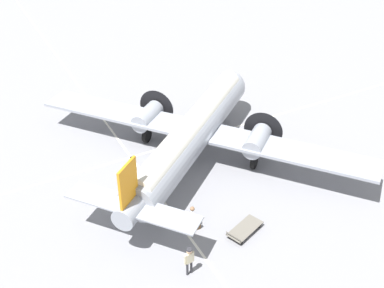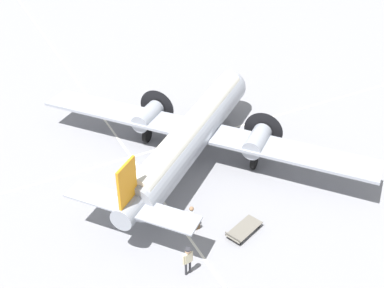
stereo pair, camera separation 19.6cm
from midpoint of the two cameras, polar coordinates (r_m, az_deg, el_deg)
name	(u,v)px [view 1 (the left image)]	position (r m, az deg, el deg)	size (l,w,h in m)	color
ground_plane	(192,163)	(33.84, -0.17, -2.21)	(300.00, 300.00, 0.00)	gray
apron_line_eastwest	(176,144)	(35.76, -2.12, -0.03)	(120.00, 0.16, 0.01)	silver
apron_line_northsouth	(146,177)	(32.67, -5.70, -3.90)	(0.16, 120.00, 0.01)	silver
airliner_main	(194,131)	(32.77, 0.09, 1.60)	(19.04, 20.60, 5.50)	#9399A3
crew_foreground	(189,258)	(25.53, -0.55, -13.39)	(0.61, 0.34, 1.82)	#2D2D33
passenger_boarding	(192,216)	(28.02, -0.16, -8.48)	(0.35, 0.52, 1.68)	navy
suitcase_near_door	(197,225)	(28.48, 0.36, -9.62)	(0.46, 0.18, 0.64)	#47331E
baggage_cart	(245,229)	(28.46, 6.07, -9.97)	(2.54, 1.80, 0.56)	#6B665B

